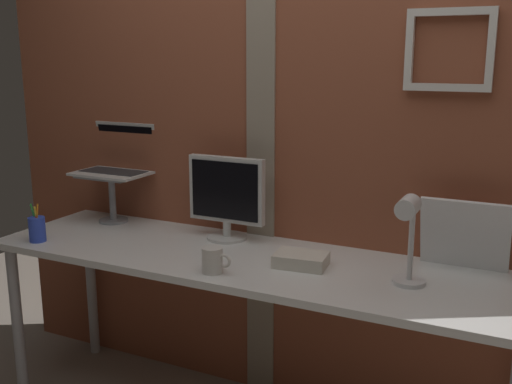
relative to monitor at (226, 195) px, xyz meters
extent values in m
cube|color=brown|center=(0.34, 0.18, 0.34)|extent=(3.26, 0.12, 2.64)
cube|color=gray|center=(0.11, 0.12, 0.34)|extent=(0.13, 0.01, 2.64)
cube|color=white|center=(0.88, 0.10, 0.75)|extent=(0.32, 0.03, 0.03)
cube|color=white|center=(0.88, 0.10, 0.48)|extent=(0.32, 0.03, 0.03)
cube|color=white|center=(0.74, 0.10, 0.61)|extent=(0.03, 0.03, 0.24)
cube|color=white|center=(1.03, 0.10, 0.61)|extent=(0.03, 0.03, 0.24)
cube|color=white|center=(0.19, -0.19, -0.22)|extent=(2.21, 0.62, 0.03)
cylinder|color=#B2B2B7|center=(-0.86, -0.44, -0.61)|extent=(0.05, 0.05, 0.75)
cylinder|color=#B2B2B7|center=(-0.86, 0.06, -0.61)|extent=(0.05, 0.05, 0.75)
cylinder|color=silver|center=(0.00, 0.00, -0.20)|extent=(0.18, 0.18, 0.01)
cylinder|color=silver|center=(0.00, 0.00, -0.16)|extent=(0.04, 0.04, 0.07)
cube|color=silver|center=(0.00, 0.00, 0.02)|extent=(0.36, 0.04, 0.29)
cube|color=black|center=(0.00, -0.02, 0.02)|extent=(0.32, 0.00, 0.25)
cylinder|color=gray|center=(-0.64, 0.00, -0.20)|extent=(0.14, 0.14, 0.01)
cylinder|color=gray|center=(-0.64, 0.00, -0.08)|extent=(0.03, 0.03, 0.21)
cube|color=gray|center=(-0.64, 0.00, 0.03)|extent=(0.28, 0.22, 0.01)
cube|color=silver|center=(-0.64, 0.00, 0.04)|extent=(0.35, 0.23, 0.01)
cube|color=#2D2D30|center=(-0.64, 0.02, 0.05)|extent=(0.31, 0.14, 0.00)
cube|color=silver|center=(-0.64, 0.14, 0.16)|extent=(0.35, 0.05, 0.23)
cube|color=black|center=(-0.64, 0.14, 0.16)|extent=(0.32, 0.04, 0.20)
cube|color=white|center=(1.00, 0.04, -0.06)|extent=(0.32, 0.10, 0.28)
cylinder|color=white|center=(0.84, -0.19, -0.19)|extent=(0.12, 0.12, 0.02)
cylinder|color=white|center=(0.84, -0.19, -0.03)|extent=(0.02, 0.02, 0.31)
cylinder|color=white|center=(0.84, -0.28, 0.10)|extent=(0.07, 0.11, 0.07)
cylinder|color=blue|center=(-0.73, -0.40, -0.15)|extent=(0.07, 0.07, 0.11)
cylinder|color=yellow|center=(-0.73, -0.40, -0.12)|extent=(0.02, 0.04, 0.15)
cylinder|color=red|center=(-0.72, -0.40, -0.12)|extent=(0.01, 0.01, 0.14)
cylinder|color=orange|center=(-0.72, -0.40, -0.11)|extent=(0.02, 0.03, 0.16)
cylinder|color=green|center=(-0.74, -0.39, -0.11)|extent=(0.02, 0.04, 0.16)
cylinder|color=silver|center=(0.15, -0.40, -0.15)|extent=(0.08, 0.08, 0.10)
torus|color=silver|center=(0.21, -0.40, -0.15)|extent=(0.06, 0.01, 0.06)
cube|color=silver|center=(0.43, -0.19, -0.18)|extent=(0.21, 0.16, 0.05)
camera|label=1|loc=(1.23, -2.24, 0.59)|focal=41.92mm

